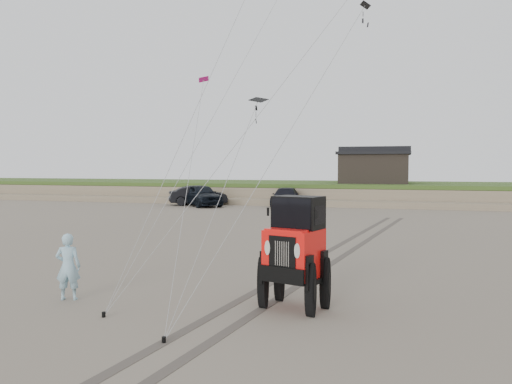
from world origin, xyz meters
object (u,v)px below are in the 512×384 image
man (68,267)px  jeep (294,264)px  cabin (374,167)px  truck_b (198,195)px  truck_c (286,197)px  truck_a (201,195)px

man → jeep: bearing=168.3°
cabin → truck_b: cabin is taller
cabin → truck_c: bearing=-133.3°
truck_b → man: (8.70, -28.63, 0.02)m
truck_c → man: man is taller
cabin → man: bearing=-98.4°
jeep → truck_a: bearing=133.4°
truck_a → man: bearing=-118.7°
truck_b → jeep: (14.21, -27.82, 0.24)m
truck_a → jeep: size_ratio=0.95×
truck_b → truck_c: (7.41, 0.81, -0.06)m
truck_a → jeep: jeep is taller
truck_c → jeep: 29.42m
cabin → jeep: size_ratio=1.15×
truck_b → man: bearing=168.3°
cabin → man: size_ratio=3.88×
man → truck_b: bearing=-93.2°
truck_a → truck_b: 1.19m
truck_b → jeep: bearing=178.5°
truck_b → truck_c: truck_b is taller
truck_b → man: 29.92m
truck_a → truck_c: truck_a is taller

